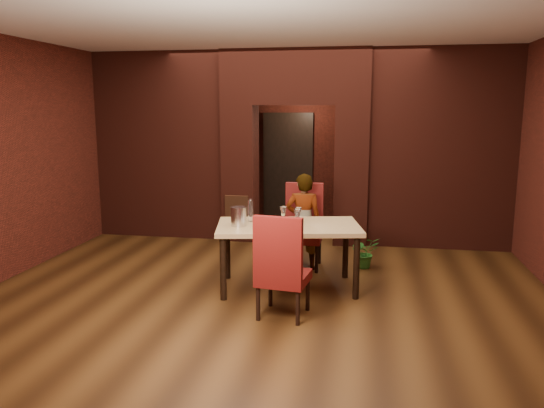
# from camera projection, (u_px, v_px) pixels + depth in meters

# --- Properties ---
(floor) EXTENTS (8.00, 8.00, 0.00)m
(floor) POSITION_uv_depth(u_px,v_px,m) (275.00, 275.00, 7.24)
(floor) COLOR #462911
(floor) RESTS_ON ground
(ceiling) EXTENTS (7.00, 8.00, 0.04)m
(ceiling) POSITION_uv_depth(u_px,v_px,m) (275.00, 32.00, 6.67)
(ceiling) COLOR silver
(ceiling) RESTS_ON ground
(wall_back) EXTENTS (7.00, 0.04, 3.20)m
(wall_back) POSITION_uv_depth(u_px,v_px,m) (308.00, 140.00, 10.83)
(wall_back) COLOR maroon
(wall_back) RESTS_ON ground
(wall_front) EXTENTS (7.00, 0.04, 3.20)m
(wall_front) POSITION_uv_depth(u_px,v_px,m) (159.00, 223.00, 3.08)
(wall_front) COLOR maroon
(wall_front) RESTS_ON ground
(wall_left) EXTENTS (0.04, 8.00, 3.20)m
(wall_left) POSITION_uv_depth(u_px,v_px,m) (34.00, 155.00, 7.56)
(wall_left) COLOR maroon
(wall_left) RESTS_ON ground
(pillar_left) EXTENTS (0.55, 0.55, 2.30)m
(pillar_left) POSITION_uv_depth(u_px,v_px,m) (240.00, 173.00, 9.14)
(pillar_left) COLOR maroon
(pillar_left) RESTS_ON ground
(pillar_right) EXTENTS (0.55, 0.55, 2.30)m
(pillar_right) POSITION_uv_depth(u_px,v_px,m) (352.00, 175.00, 8.81)
(pillar_right) COLOR maroon
(pillar_right) RESTS_ON ground
(lintel) EXTENTS (2.45, 0.55, 0.90)m
(lintel) POSITION_uv_depth(u_px,v_px,m) (296.00, 77.00, 8.68)
(lintel) COLOR maroon
(lintel) RESTS_ON ground
(wing_wall_left) EXTENTS (2.28, 0.35, 3.20)m
(wing_wall_left) POSITION_uv_depth(u_px,v_px,m) (162.00, 146.00, 9.30)
(wing_wall_left) COLOR maroon
(wing_wall_left) RESTS_ON ground
(wing_wall_right) EXTENTS (2.28, 0.35, 3.20)m
(wing_wall_right) POSITION_uv_depth(u_px,v_px,m) (441.00, 149.00, 8.48)
(wing_wall_right) COLOR maroon
(wing_wall_right) RESTS_ON ground
(vent_panel) EXTENTS (0.40, 0.03, 0.50)m
(vent_panel) POSITION_uv_depth(u_px,v_px,m) (237.00, 210.00, 8.96)
(vent_panel) COLOR #984F2C
(vent_panel) RESTS_ON ground
(rear_door) EXTENTS (0.90, 0.08, 2.10)m
(rear_door) POSITION_uv_depth(u_px,v_px,m) (288.00, 167.00, 10.94)
(rear_door) COLOR black
(rear_door) RESTS_ON ground
(rear_door_frame) EXTENTS (1.02, 0.04, 2.22)m
(rear_door_frame) POSITION_uv_depth(u_px,v_px,m) (288.00, 167.00, 10.90)
(rear_door_frame) COLOR black
(rear_door_frame) RESTS_ON ground
(dining_table) EXTENTS (1.92, 1.32, 0.82)m
(dining_table) POSITION_uv_depth(u_px,v_px,m) (288.00, 257.00, 6.68)
(dining_table) COLOR tan
(dining_table) RESTS_ON ground
(chair_far) EXTENTS (0.54, 0.54, 1.20)m
(chair_far) POSITION_uv_depth(u_px,v_px,m) (302.00, 227.00, 7.51)
(chair_far) COLOR maroon
(chair_far) RESTS_ON ground
(chair_near) EXTENTS (0.59, 0.59, 1.15)m
(chair_near) POSITION_uv_depth(u_px,v_px,m) (284.00, 265.00, 5.76)
(chair_near) COLOR maroon
(chair_near) RESTS_ON ground
(person_seated) EXTENTS (0.52, 0.36, 1.37)m
(person_seated) POSITION_uv_depth(u_px,v_px,m) (303.00, 222.00, 7.44)
(person_seated) COLOR white
(person_seated) RESTS_ON ground
(wine_glass_a) EXTENTS (0.09, 0.09, 0.22)m
(wine_glass_a) POSITION_uv_depth(u_px,v_px,m) (283.00, 215.00, 6.64)
(wine_glass_a) COLOR white
(wine_glass_a) RESTS_ON dining_table
(wine_glass_b) EXTENTS (0.08, 0.08, 0.21)m
(wine_glass_b) POSITION_uv_depth(u_px,v_px,m) (298.00, 216.00, 6.63)
(wine_glass_b) COLOR white
(wine_glass_b) RESTS_ON dining_table
(wine_glass_c) EXTENTS (0.09, 0.09, 0.22)m
(wine_glass_c) POSITION_uv_depth(u_px,v_px,m) (297.00, 218.00, 6.44)
(wine_glass_c) COLOR white
(wine_glass_c) RESTS_ON dining_table
(tasting_sheet) EXTENTS (0.41, 0.39, 0.00)m
(tasting_sheet) POSITION_uv_depth(u_px,v_px,m) (275.00, 229.00, 6.34)
(tasting_sheet) COLOR silver
(tasting_sheet) RESTS_ON dining_table
(wine_bucket) EXTENTS (0.19, 0.19, 0.24)m
(wine_bucket) POSITION_uv_depth(u_px,v_px,m) (239.00, 216.00, 6.51)
(wine_bucket) COLOR silver
(wine_bucket) RESTS_ON dining_table
(water_bottle) EXTENTS (0.07, 0.07, 0.29)m
(water_bottle) POSITION_uv_depth(u_px,v_px,m) (251.00, 210.00, 6.77)
(water_bottle) COLOR white
(water_bottle) RESTS_ON dining_table
(potted_plant) EXTENTS (0.52, 0.50, 0.45)m
(potted_plant) POSITION_uv_depth(u_px,v_px,m) (364.00, 252.00, 7.57)
(potted_plant) COLOR #296E24
(potted_plant) RESTS_ON ground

